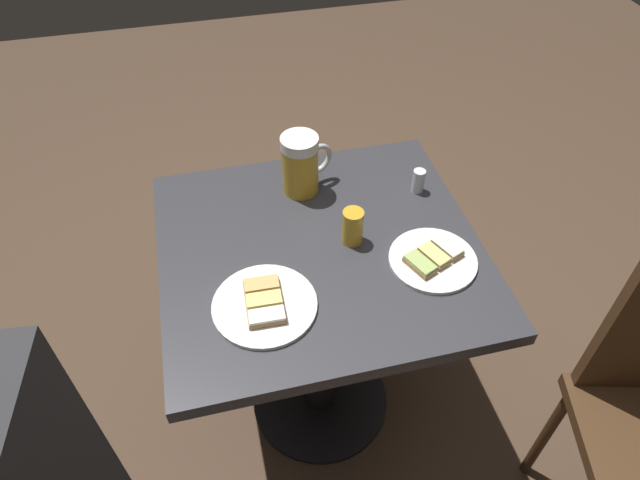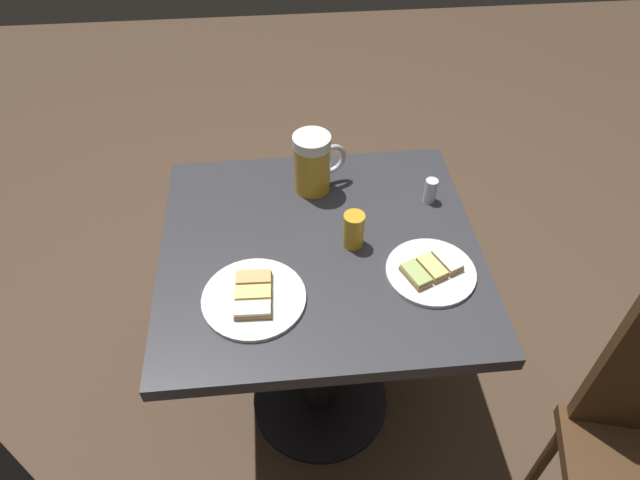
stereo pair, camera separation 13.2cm
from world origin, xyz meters
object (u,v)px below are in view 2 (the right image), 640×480
at_px(beer_mug, 312,163).
at_px(plate_far, 431,271).
at_px(beer_glass_small, 354,230).
at_px(salt_shaker, 430,190).
at_px(plate_near, 254,297).

bearing_deg(beer_mug, plate_far, 126.46).
xyz_separation_m(beer_glass_small, salt_shaker, (-0.22, -0.14, -0.01)).
height_order(plate_far, beer_glass_small, beer_glass_small).
height_order(plate_far, beer_mug, beer_mug).
bearing_deg(salt_shaker, beer_glass_small, 32.33).
bearing_deg(beer_glass_small, plate_near, 32.00).
bearing_deg(plate_far, plate_near, 5.47).
height_order(beer_mug, beer_glass_small, beer_mug).
distance_m(plate_far, beer_glass_small, 0.20).
distance_m(plate_near, beer_mug, 0.41).
xyz_separation_m(plate_near, plate_far, (-0.40, -0.04, 0.00)).
xyz_separation_m(beer_mug, beer_glass_small, (-0.08, 0.22, -0.04)).
bearing_deg(beer_mug, plate_near, 66.50).
bearing_deg(salt_shaker, plate_far, 77.61).
bearing_deg(beer_mug, salt_shaker, 165.00).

